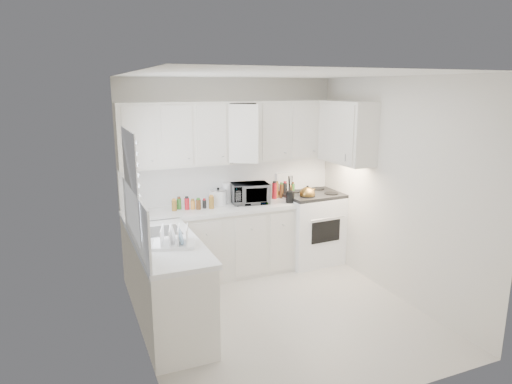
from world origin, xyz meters
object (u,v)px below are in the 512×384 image
microwave (250,191)px  rice_cooker (218,196)px  utensil_crock (290,189)px  dish_rack (174,235)px  stove (312,218)px  tea_kettle (307,193)px

microwave → rice_cooker: 0.43m
utensil_crock → dish_rack: bearing=-149.4°
microwave → utensil_crock: (0.51, -0.19, 0.02)m
microwave → dish_rack: 1.84m
rice_cooker → dish_rack: size_ratio=0.57×
stove → rice_cooker: (-1.37, 0.13, 0.42)m
dish_rack → rice_cooker: bearing=72.8°
stove → utensil_crock: utensil_crock is taller
microwave → tea_kettle: bearing=-6.1°
rice_cooker → dish_rack: rice_cooker is taller
rice_cooker → utensil_crock: utensil_crock is taller
microwave → dish_rack: bearing=-127.6°
stove → rice_cooker: 1.43m
microwave → utensil_crock: size_ratio=1.28×
tea_kettle → utensil_crock: (-0.26, 0.01, 0.08)m
rice_cooker → dish_rack: bearing=-123.2°
microwave → rice_cooker: microwave is taller
tea_kettle → dish_rack: tea_kettle is taller
utensil_crock → stove: bearing=18.5°
microwave → utensil_crock: utensil_crock is taller
tea_kettle → microwave: (-0.77, 0.20, 0.06)m
stove → tea_kettle: stove is taller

